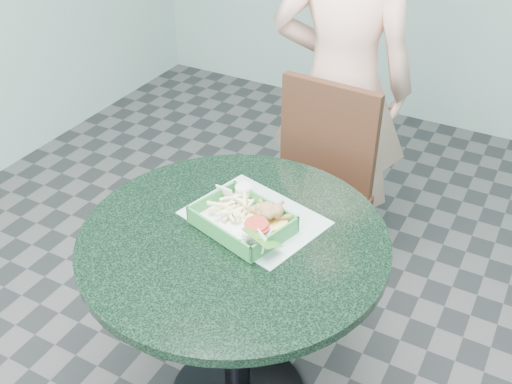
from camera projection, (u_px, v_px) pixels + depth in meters
The scene contains 9 objects.
cafe_table at pixel (235, 282), 1.89m from camera, with size 0.93×0.93×0.75m.
dining_chair at pixel (315, 183), 2.44m from camera, with size 0.42×0.42×0.93m.
diner_person at pixel (343, 69), 2.46m from camera, with size 0.66×0.43×1.81m, color beige.
placemat at pixel (254, 223), 1.86m from camera, with size 0.40×0.30×0.00m, color #91B7B3.
food_basket at pixel (242, 228), 1.81m from camera, with size 0.28×0.20×0.06m.
crab_sandwich at pixel (267, 215), 1.81m from camera, with size 0.12×0.12×0.07m.
fries_pile at pixel (230, 211), 1.85m from camera, with size 0.10×0.11×0.04m, color #F5EAA5, non-canonical shape.
sauce_ramekin at pixel (232, 196), 1.90m from camera, with size 0.06×0.06×0.03m.
garnish_cup at pixel (263, 235), 1.75m from camera, with size 0.13×0.12×0.05m.
Camera 1 is at (0.72, -1.19, 1.89)m, focal length 42.00 mm.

